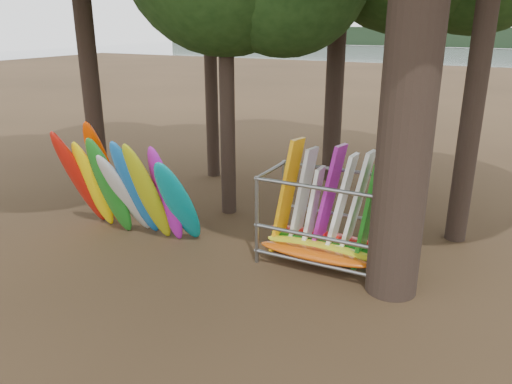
% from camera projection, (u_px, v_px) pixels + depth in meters
% --- Properties ---
extents(ground, '(120.00, 120.00, 0.00)m').
position_uv_depth(ground, '(205.00, 263.00, 11.74)').
color(ground, '#47331E').
rests_on(ground, ground).
extents(lake, '(160.00, 160.00, 0.00)m').
position_uv_depth(lake, '(465.00, 66.00, 62.22)').
color(lake, gray).
rests_on(lake, ground).
extents(far_shore, '(160.00, 4.00, 4.00)m').
position_uv_depth(far_shore, '(491.00, 38.00, 103.64)').
color(far_shore, black).
rests_on(far_shore, ground).
extents(kayak_row, '(3.97, 1.98, 3.24)m').
position_uv_depth(kayak_row, '(125.00, 189.00, 12.64)').
color(kayak_row, '#B8160C').
rests_on(kayak_row, ground).
extents(storage_rack, '(3.12, 1.57, 2.87)m').
position_uv_depth(storage_rack, '(323.00, 222.00, 11.53)').
color(storage_rack, slate).
rests_on(storage_rack, ground).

